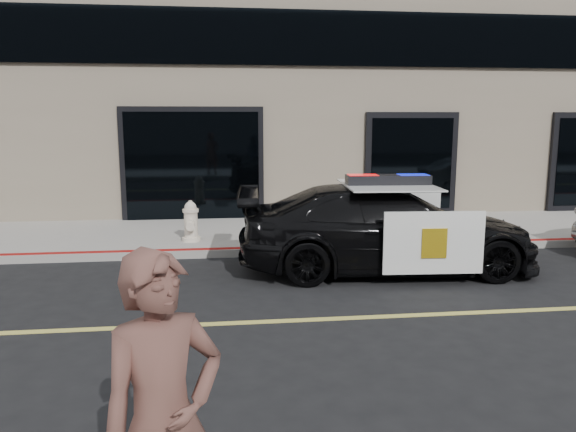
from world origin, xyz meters
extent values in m
plane|color=black|center=(0.00, 0.00, 0.00)|extent=(120.00, 120.00, 0.00)
cube|color=gray|center=(0.00, 5.25, 0.07)|extent=(60.00, 3.50, 0.15)
cube|color=#756856|center=(0.00, 10.50, 6.00)|extent=(60.00, 7.00, 12.00)
imported|color=black|center=(2.47, 2.26, 0.74)|extent=(2.70, 5.34, 1.47)
cube|color=white|center=(2.89, 1.18, 0.71)|extent=(1.57, 0.13, 0.98)
cube|color=white|center=(3.03, 3.29, 0.71)|extent=(1.57, 0.13, 0.98)
cube|color=white|center=(2.47, 2.26, 1.49)|extent=(1.58, 1.86, 0.02)
cube|color=gold|center=(2.89, 1.15, 0.71)|extent=(0.39, 0.04, 0.47)
cube|color=black|center=(2.47, 2.26, 1.57)|extent=(1.43, 0.46, 0.17)
cube|color=red|center=(2.04, 2.29, 1.58)|extent=(0.51, 0.35, 0.16)
cube|color=#0C19CC|center=(2.90, 2.23, 1.58)|extent=(0.51, 0.35, 0.16)
cylinder|color=beige|center=(-0.95, 4.35, 0.19)|extent=(0.37, 0.37, 0.08)
cylinder|color=beige|center=(-0.95, 4.35, 0.49)|extent=(0.27, 0.27, 0.52)
cylinder|color=beige|center=(-0.95, 4.35, 0.77)|extent=(0.32, 0.32, 0.06)
sphere|color=beige|center=(-0.95, 4.35, 0.83)|extent=(0.24, 0.24, 0.24)
cylinder|color=beige|center=(-0.95, 4.35, 0.94)|extent=(0.07, 0.07, 0.07)
cylinder|color=beige|center=(-0.95, 4.52, 0.57)|extent=(0.13, 0.12, 0.13)
cylinder|color=beige|center=(-0.95, 4.17, 0.57)|extent=(0.13, 0.12, 0.13)
cylinder|color=beige|center=(-0.95, 4.14, 0.49)|extent=(0.18, 0.15, 0.18)
imported|color=brown|center=(-0.66, -4.20, 1.07)|extent=(1.04, 1.01, 1.83)
camera|label=1|loc=(-0.35, -6.90, 2.61)|focal=35.00mm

